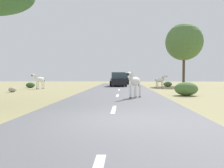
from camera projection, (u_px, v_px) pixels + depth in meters
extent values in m
plane|color=#998E60|center=(113.00, 121.00, 6.69)|extent=(90.00, 90.00, 0.00)
cube|color=slate|center=(111.00, 120.00, 6.69)|extent=(6.00, 64.00, 0.05)
cube|color=silver|center=(114.00, 109.00, 8.69)|extent=(0.16, 2.00, 0.01)
cube|color=silver|center=(117.00, 96.00, 14.68)|extent=(0.16, 2.00, 0.01)
cube|color=silver|center=(119.00, 90.00, 20.67)|extent=(0.16, 2.00, 0.01)
cube|color=silver|center=(120.00, 87.00, 26.65)|extent=(0.16, 2.00, 0.01)
cube|color=silver|center=(120.00, 85.00, 32.64)|extent=(0.16, 2.00, 0.01)
ellipsoid|color=silver|center=(135.00, 81.00, 13.31)|extent=(0.92, 1.20, 0.53)
cylinder|color=silver|center=(130.00, 92.00, 13.09)|extent=(0.15, 0.15, 0.76)
cylinder|color=#28231E|center=(130.00, 98.00, 13.10)|extent=(0.17, 0.17, 0.05)
cylinder|color=silver|center=(135.00, 92.00, 12.95)|extent=(0.15, 0.15, 0.76)
cylinder|color=#28231E|center=(135.00, 98.00, 12.96)|extent=(0.17, 0.17, 0.05)
cylinder|color=silver|center=(136.00, 91.00, 13.72)|extent=(0.15, 0.15, 0.76)
cylinder|color=#28231E|center=(136.00, 97.00, 13.73)|extent=(0.17, 0.17, 0.05)
cylinder|color=silver|center=(140.00, 91.00, 13.58)|extent=(0.15, 0.15, 0.76)
cylinder|color=#28231E|center=(140.00, 97.00, 13.59)|extent=(0.17, 0.17, 0.05)
cylinder|color=silver|center=(131.00, 77.00, 12.84)|extent=(0.37, 0.45, 0.45)
cube|color=black|center=(131.00, 75.00, 12.83)|extent=(0.21, 0.35, 0.31)
ellipsoid|color=silver|center=(129.00, 74.00, 12.60)|extent=(0.41, 0.53, 0.24)
ellipsoid|color=black|center=(128.00, 74.00, 12.44)|extent=(0.21, 0.22, 0.15)
cone|color=silver|center=(129.00, 72.00, 12.74)|extent=(0.12, 0.12, 0.14)
cone|color=silver|center=(132.00, 72.00, 12.67)|extent=(0.12, 0.12, 0.14)
cylinder|color=black|center=(139.00, 83.00, 13.80)|extent=(0.11, 0.16, 0.45)
ellipsoid|color=silver|center=(40.00, 80.00, 22.81)|extent=(0.94, 1.18, 0.52)
cylinder|color=silver|center=(36.00, 85.00, 22.60)|extent=(0.15, 0.15, 0.75)
cylinder|color=#28231E|center=(36.00, 89.00, 22.62)|extent=(0.17, 0.17, 0.05)
cylinder|color=silver|center=(38.00, 85.00, 22.45)|extent=(0.15, 0.15, 0.75)
cylinder|color=#28231E|center=(38.00, 89.00, 22.46)|extent=(0.17, 0.17, 0.05)
cylinder|color=silver|center=(42.00, 85.00, 23.21)|extent=(0.15, 0.15, 0.75)
cylinder|color=#28231E|center=(42.00, 88.00, 23.22)|extent=(0.17, 0.17, 0.05)
cylinder|color=silver|center=(44.00, 85.00, 23.06)|extent=(0.15, 0.15, 0.75)
cylinder|color=#28231E|center=(44.00, 89.00, 23.07)|extent=(0.17, 0.17, 0.05)
cylinder|color=silver|center=(36.00, 77.00, 22.35)|extent=(0.37, 0.44, 0.45)
cube|color=black|center=(36.00, 76.00, 22.35)|extent=(0.22, 0.34, 0.31)
ellipsoid|color=silver|center=(34.00, 75.00, 22.13)|extent=(0.42, 0.52, 0.24)
ellipsoid|color=black|center=(32.00, 76.00, 21.97)|extent=(0.21, 0.22, 0.14)
cone|color=silver|center=(34.00, 74.00, 22.26)|extent=(0.12, 0.12, 0.14)
cone|color=silver|center=(35.00, 74.00, 22.19)|extent=(0.12, 0.12, 0.14)
cylinder|color=black|center=(44.00, 80.00, 23.27)|extent=(0.11, 0.15, 0.45)
ellipsoid|color=silver|center=(160.00, 80.00, 24.22)|extent=(1.11, 0.81, 0.49)
cylinder|color=silver|center=(163.00, 85.00, 24.25)|extent=(0.14, 0.14, 0.70)
cylinder|color=#28231E|center=(163.00, 88.00, 24.26)|extent=(0.16, 0.16, 0.05)
cylinder|color=silver|center=(162.00, 85.00, 24.49)|extent=(0.14, 0.14, 0.70)
cylinder|color=#28231E|center=(162.00, 88.00, 24.50)|extent=(0.16, 0.16, 0.05)
cylinder|color=silver|center=(158.00, 85.00, 23.99)|extent=(0.14, 0.14, 0.70)
cylinder|color=#28231E|center=(158.00, 88.00, 24.00)|extent=(0.16, 0.16, 0.05)
cylinder|color=silver|center=(156.00, 85.00, 24.23)|extent=(0.14, 0.14, 0.70)
cylinder|color=#28231E|center=(156.00, 88.00, 24.24)|extent=(0.16, 0.16, 0.05)
cylinder|color=silver|center=(163.00, 78.00, 24.40)|extent=(0.41, 0.33, 0.41)
cube|color=black|center=(163.00, 77.00, 24.39)|extent=(0.32, 0.18, 0.29)
ellipsoid|color=silver|center=(165.00, 76.00, 24.48)|extent=(0.49, 0.36, 0.22)
ellipsoid|color=black|center=(167.00, 76.00, 24.55)|extent=(0.20, 0.19, 0.13)
cone|color=silver|center=(165.00, 75.00, 24.37)|extent=(0.11, 0.11, 0.13)
cone|color=silver|center=(164.00, 75.00, 24.50)|extent=(0.11, 0.11, 0.13)
cylinder|color=black|center=(156.00, 81.00, 24.03)|extent=(0.15, 0.10, 0.42)
cube|color=black|center=(122.00, 80.00, 34.69)|extent=(2.03, 4.29, 0.80)
cube|color=#334751|center=(122.00, 75.00, 34.46)|extent=(1.76, 2.29, 0.76)
cube|color=black|center=(121.00, 82.00, 36.86)|extent=(1.72, 0.25, 0.24)
cylinder|color=black|center=(127.00, 82.00, 36.05)|extent=(0.26, 0.69, 0.68)
cylinder|color=black|center=(116.00, 82.00, 36.04)|extent=(0.26, 0.69, 0.68)
cylinder|color=black|center=(128.00, 82.00, 33.35)|extent=(0.26, 0.69, 0.68)
cylinder|color=black|center=(116.00, 82.00, 33.34)|extent=(0.26, 0.69, 0.68)
cube|color=black|center=(118.00, 82.00, 27.76)|extent=(2.12, 4.33, 0.80)
cube|color=#334751|center=(118.00, 75.00, 27.53)|extent=(1.81, 2.32, 0.76)
cube|color=black|center=(117.00, 83.00, 29.92)|extent=(1.72, 0.29, 0.24)
cylinder|color=black|center=(124.00, 83.00, 29.14)|extent=(0.27, 0.69, 0.68)
cylinder|color=black|center=(111.00, 83.00, 29.09)|extent=(0.27, 0.69, 0.68)
cylinder|color=black|center=(126.00, 84.00, 26.44)|extent=(0.27, 0.69, 0.68)
cylinder|color=black|center=(111.00, 84.00, 26.39)|extent=(0.27, 0.69, 0.68)
cylinder|color=#4C3823|center=(184.00, 71.00, 30.40)|extent=(0.35, 0.35, 3.99)
sphere|color=#4C7038|center=(184.00, 42.00, 30.25)|extent=(5.07, 5.07, 5.07)
ellipsoid|color=#425B2D|center=(168.00, 84.00, 27.37)|extent=(1.02, 0.91, 0.61)
ellipsoid|color=#4C7038|center=(186.00, 89.00, 15.20)|extent=(1.58, 1.42, 0.95)
ellipsoid|color=#2D5628|center=(30.00, 85.00, 25.04)|extent=(1.00, 0.90, 0.60)
ellipsoid|color=#A89E8C|center=(13.00, 90.00, 18.52)|extent=(0.65, 0.64, 0.42)
ellipsoid|color=gray|center=(185.00, 87.00, 23.17)|extent=(0.72, 0.73, 0.42)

